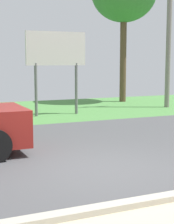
# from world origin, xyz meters

# --- Properties ---
(ground_plane) EXTENTS (40.00, 22.00, 0.20)m
(ground_plane) POSITION_xyz_m (0.00, 2.95, -0.05)
(ground_plane) COLOR #4C4C4F
(utility_pole) EXTENTS (1.80, 0.24, 7.88)m
(utility_pole) POSITION_xyz_m (7.64, 8.48, 4.12)
(utility_pole) COLOR gray
(utility_pole) RESTS_ON ground_plane
(roadside_billboard) EXTENTS (2.60, 0.12, 3.50)m
(roadside_billboard) POSITION_xyz_m (1.70, 8.08, 2.55)
(roadside_billboard) COLOR slate
(roadside_billboard) RESTS_ON ground_plane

